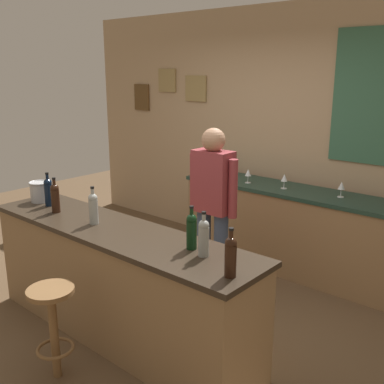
# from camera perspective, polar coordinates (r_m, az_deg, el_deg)

# --- Properties ---
(ground_plane) EXTENTS (10.00, 10.00, 0.00)m
(ground_plane) POSITION_cam_1_polar(r_m,az_deg,el_deg) (4.21, -4.73, -15.06)
(ground_plane) COLOR brown
(back_wall) EXTENTS (6.00, 0.09, 2.80)m
(back_wall) POSITION_cam_1_polar(r_m,az_deg,el_deg) (5.29, 11.02, 7.29)
(back_wall) COLOR tan
(back_wall) RESTS_ON ground_plane
(bar_counter) EXTENTS (2.58, 0.60, 0.92)m
(bar_counter) POSITION_cam_1_polar(r_m,az_deg,el_deg) (3.76, -9.30, -11.16)
(bar_counter) COLOR olive
(bar_counter) RESTS_ON ground_plane
(side_counter) EXTENTS (2.45, 0.56, 0.90)m
(side_counter) POSITION_cam_1_polar(r_m,az_deg,el_deg) (5.01, 12.06, -4.57)
(side_counter) COLOR olive
(side_counter) RESTS_ON ground_plane
(bartender) EXTENTS (0.52, 0.21, 1.62)m
(bartender) POSITION_cam_1_polar(r_m,az_deg,el_deg) (4.13, 2.60, -1.45)
(bartender) COLOR #384766
(bartender) RESTS_ON ground_plane
(bar_stool) EXTENTS (0.32, 0.32, 0.68)m
(bar_stool) POSITION_cam_1_polar(r_m,az_deg,el_deg) (3.39, -17.00, -14.79)
(bar_stool) COLOR brown
(bar_stool) RESTS_ON ground_plane
(wine_bottle_a) EXTENTS (0.07, 0.07, 0.31)m
(wine_bottle_a) POSITION_cam_1_polar(r_m,az_deg,el_deg) (4.28, -17.51, 0.12)
(wine_bottle_a) COLOR black
(wine_bottle_a) RESTS_ON bar_counter
(wine_bottle_b) EXTENTS (0.07, 0.07, 0.31)m
(wine_bottle_b) POSITION_cam_1_polar(r_m,az_deg,el_deg) (4.06, -16.72, -0.59)
(wine_bottle_b) COLOR black
(wine_bottle_b) RESTS_ON bar_counter
(wine_bottle_c) EXTENTS (0.07, 0.07, 0.31)m
(wine_bottle_c) POSITION_cam_1_polar(r_m,az_deg,el_deg) (3.68, -12.22, -1.89)
(wine_bottle_c) COLOR #999E99
(wine_bottle_c) RESTS_ON bar_counter
(wine_bottle_d) EXTENTS (0.07, 0.07, 0.31)m
(wine_bottle_d) POSITION_cam_1_polar(r_m,az_deg,el_deg) (3.11, -0.05, -4.76)
(wine_bottle_d) COLOR black
(wine_bottle_d) RESTS_ON bar_counter
(wine_bottle_e) EXTENTS (0.07, 0.07, 0.31)m
(wine_bottle_e) POSITION_cam_1_polar(r_m,az_deg,el_deg) (2.99, 1.47, -5.57)
(wine_bottle_e) COLOR #999E99
(wine_bottle_e) RESTS_ON bar_counter
(wine_bottle_f) EXTENTS (0.07, 0.07, 0.31)m
(wine_bottle_f) POSITION_cam_1_polar(r_m,az_deg,el_deg) (2.71, 4.85, -7.87)
(wine_bottle_f) COLOR black
(wine_bottle_f) RESTS_ON bar_counter
(ice_bucket) EXTENTS (0.19, 0.19, 0.19)m
(ice_bucket) POSITION_cam_1_polar(r_m,az_deg,el_deg) (4.45, -18.49, 0.10)
(ice_bucket) COLOR #B7BABF
(ice_bucket) RESTS_ON bar_counter
(wine_glass_a) EXTENTS (0.07, 0.07, 0.16)m
(wine_glass_a) POSITION_cam_1_polar(r_m,az_deg,el_deg) (5.35, 2.71, 3.22)
(wine_glass_a) COLOR silver
(wine_glass_a) RESTS_ON side_counter
(wine_glass_b) EXTENTS (0.07, 0.07, 0.16)m
(wine_glass_b) POSITION_cam_1_polar(r_m,az_deg,el_deg) (5.03, 7.02, 2.36)
(wine_glass_b) COLOR silver
(wine_glass_b) RESTS_ON side_counter
(wine_glass_c) EXTENTS (0.07, 0.07, 0.16)m
(wine_glass_c) POSITION_cam_1_polar(r_m,az_deg,el_deg) (4.85, 11.45, 1.68)
(wine_glass_c) COLOR silver
(wine_glass_c) RESTS_ON side_counter
(wine_glass_d) EXTENTS (0.07, 0.07, 0.16)m
(wine_glass_d) POSITION_cam_1_polar(r_m,az_deg,el_deg) (4.66, 18.17, 0.69)
(wine_glass_d) COLOR silver
(wine_glass_d) RESTS_ON side_counter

